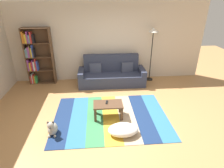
{
  "coord_description": "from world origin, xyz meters",
  "views": [
    {
      "loc": [
        -0.41,
        -3.93,
        2.82
      ],
      "look_at": [
        -0.03,
        0.61,
        0.65
      ],
      "focal_mm": 29.76,
      "sensor_mm": 36.0,
      "label": 1
    }
  ],
  "objects_px": {
    "couch": "(112,75)",
    "tv_remote": "(107,102)",
    "standing_lamp": "(153,37)",
    "coffee_table": "(108,106)",
    "dog": "(52,128)",
    "pouf": "(123,130)",
    "bookshelf": "(36,57)"
  },
  "relations": [
    {
      "from": "couch",
      "to": "tv_remote",
      "type": "bearing_deg",
      "value": -98.22
    },
    {
      "from": "standing_lamp",
      "to": "coffee_table",
      "type": "bearing_deg",
      "value": -126.89
    },
    {
      "from": "dog",
      "to": "tv_remote",
      "type": "relative_size",
      "value": 2.65
    },
    {
      "from": "dog",
      "to": "standing_lamp",
      "type": "xyz_separation_m",
      "value": [
        2.95,
        2.79,
        1.4
      ]
    },
    {
      "from": "coffee_table",
      "to": "pouf",
      "type": "height_order",
      "value": "coffee_table"
    },
    {
      "from": "bookshelf",
      "to": "standing_lamp",
      "type": "distance_m",
      "value": 4.0
    },
    {
      "from": "pouf",
      "to": "coffee_table",
      "type": "bearing_deg",
      "value": 112.41
    },
    {
      "from": "pouf",
      "to": "dog",
      "type": "distance_m",
      "value": 1.58
    },
    {
      "from": "bookshelf",
      "to": "dog",
      "type": "relative_size",
      "value": 4.82
    },
    {
      "from": "standing_lamp",
      "to": "tv_remote",
      "type": "xyz_separation_m",
      "value": [
        -1.7,
        -2.17,
        -1.16
      ]
    },
    {
      "from": "tv_remote",
      "to": "bookshelf",
      "type": "bearing_deg",
      "value": 145.52
    },
    {
      "from": "pouf",
      "to": "dog",
      "type": "bearing_deg",
      "value": 174.96
    },
    {
      "from": "coffee_table",
      "to": "pouf",
      "type": "bearing_deg",
      "value": -67.59
    },
    {
      "from": "dog",
      "to": "standing_lamp",
      "type": "bearing_deg",
      "value": 43.39
    },
    {
      "from": "couch",
      "to": "tv_remote",
      "type": "relative_size",
      "value": 15.07
    },
    {
      "from": "standing_lamp",
      "to": "tv_remote",
      "type": "bearing_deg",
      "value": -127.98
    },
    {
      "from": "coffee_table",
      "to": "couch",
      "type": "bearing_deg",
      "value": 82.78
    },
    {
      "from": "pouf",
      "to": "dog",
      "type": "height_order",
      "value": "dog"
    },
    {
      "from": "couch",
      "to": "standing_lamp",
      "type": "xyz_separation_m",
      "value": [
        1.42,
        0.23,
        1.23
      ]
    },
    {
      "from": "bookshelf",
      "to": "dog",
      "type": "xyz_separation_m",
      "value": [
        1.0,
        -2.85,
        -0.81
      ]
    },
    {
      "from": "coffee_table",
      "to": "tv_remote",
      "type": "relative_size",
      "value": 4.87
    },
    {
      "from": "pouf",
      "to": "couch",
      "type": "bearing_deg",
      "value": 90.78
    },
    {
      "from": "coffee_table",
      "to": "standing_lamp",
      "type": "xyz_separation_m",
      "value": [
        1.67,
        2.22,
        1.25
      ]
    },
    {
      "from": "standing_lamp",
      "to": "bookshelf",
      "type": "bearing_deg",
      "value": 179.17
    },
    {
      "from": "coffee_table",
      "to": "dog",
      "type": "relative_size",
      "value": 1.84
    },
    {
      "from": "couch",
      "to": "standing_lamp",
      "type": "relative_size",
      "value": 1.21
    },
    {
      "from": "bookshelf",
      "to": "standing_lamp",
      "type": "height_order",
      "value": "bookshelf"
    },
    {
      "from": "coffee_table",
      "to": "standing_lamp",
      "type": "bearing_deg",
      "value": 53.11
    },
    {
      "from": "couch",
      "to": "dog",
      "type": "relative_size",
      "value": 5.69
    },
    {
      "from": "couch",
      "to": "dog",
      "type": "xyz_separation_m",
      "value": [
        -1.53,
        -2.56,
        -0.18
      ]
    },
    {
      "from": "bookshelf",
      "to": "standing_lamp",
      "type": "xyz_separation_m",
      "value": [
        3.95,
        -0.06,
        0.59
      ]
    },
    {
      "from": "coffee_table",
      "to": "tv_remote",
      "type": "distance_m",
      "value": 0.1
    }
  ]
}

